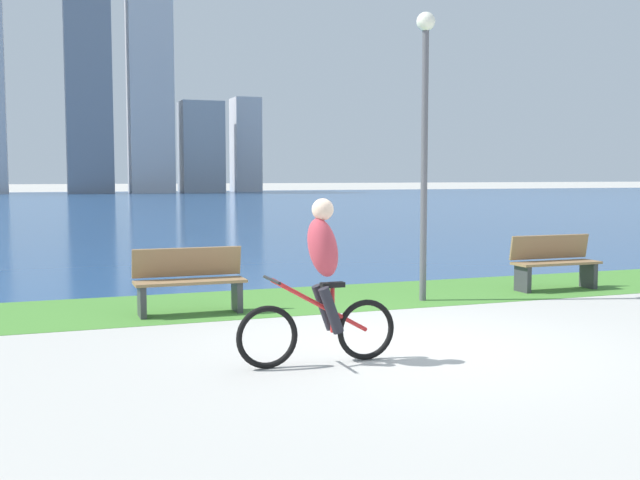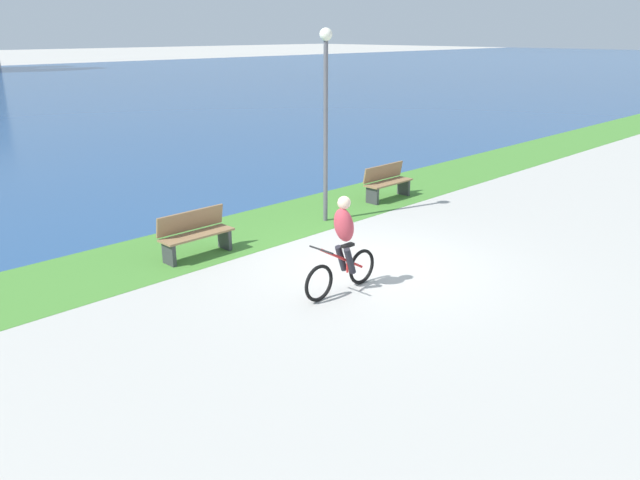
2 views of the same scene
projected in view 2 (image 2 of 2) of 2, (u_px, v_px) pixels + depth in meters
name	position (u px, v px, depth m)	size (l,w,h in m)	color
ground_plane	(369.00, 266.00, 11.77)	(300.00, 300.00, 0.00)	#B2AFA8
grass_strip_bayside	(255.00, 228.00, 14.02)	(120.00, 2.51, 0.01)	#478433
cyclist_lead	(343.00, 245.00, 10.39)	(1.68, 0.52, 1.67)	black
bench_near_path	(387.00, 182.00, 16.36)	(1.50, 0.47, 0.90)	olive
bench_far_along_path	(195.00, 234.00, 12.19)	(1.50, 0.47, 0.90)	olive
lamppost_tall	(326.00, 100.00, 13.74)	(0.28, 0.28, 4.28)	#595960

